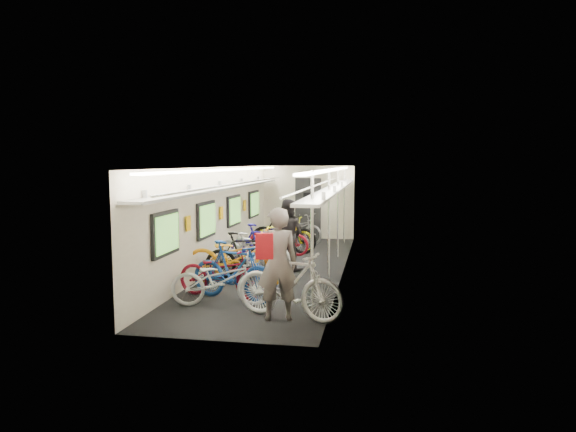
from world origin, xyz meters
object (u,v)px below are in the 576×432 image
at_px(bicycle_0, 221,280).
at_px(passenger_near, 277,264).
at_px(backpack, 264,246).
at_px(bicycle_1, 234,271).
at_px(passenger_mid, 287,235).

xyz_separation_m(bicycle_0, passenger_near, (1.14, -0.64, 0.45)).
bearing_deg(backpack, bicycle_0, 122.14).
xyz_separation_m(bicycle_0, backpack, (1.05, -1.17, 0.82)).
bearing_deg(bicycle_0, passenger_near, -130.65).
distance_m(passenger_near, backpack, 0.66).
distance_m(bicycle_1, backpack, 1.92).
bearing_deg(bicycle_1, bicycle_0, 178.63).
height_order(passenger_mid, backpack, passenger_mid).
xyz_separation_m(passenger_near, passenger_mid, (-0.51, 3.78, -0.07)).
height_order(bicycle_0, backpack, backpack).
relative_size(bicycle_1, passenger_near, 1.00).
bearing_deg(passenger_mid, backpack, 108.87).
height_order(bicycle_1, passenger_near, passenger_near).
distance_m(passenger_near, passenger_mid, 3.81).
bearing_deg(bicycle_1, backpack, -130.39).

